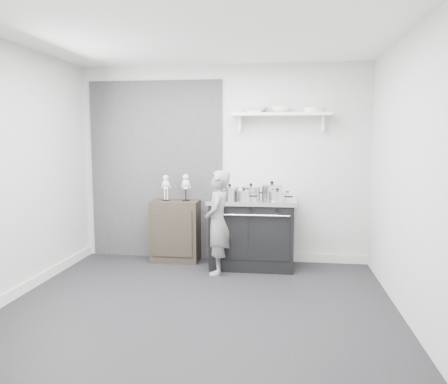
{
  "coord_description": "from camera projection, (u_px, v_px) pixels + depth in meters",
  "views": [
    {
      "loc": [
        0.83,
        -4.21,
        1.7
      ],
      "look_at": [
        0.14,
        0.95,
        1.06
      ],
      "focal_mm": 35.0,
      "sensor_mm": 36.0,
      "label": 1
    }
  ],
  "objects": [
    {
      "name": "ground",
      "position": [
        198.0,
        306.0,
        4.46
      ],
      "size": [
        4.0,
        4.0,
        0.0
      ],
      "primitive_type": "plane",
      "color": "black",
      "rests_on": "ground"
    },
    {
      "name": "room_shell",
      "position": [
        191.0,
        145.0,
        4.42
      ],
      "size": [
        4.02,
        3.62,
        2.71
      ],
      "color": "#B5B4B2",
      "rests_on": "ground"
    },
    {
      "name": "wall_shelf",
      "position": [
        281.0,
        115.0,
        5.76
      ],
      "size": [
        1.3,
        0.26,
        0.24
      ],
      "color": "white",
      "rests_on": "room_shell"
    },
    {
      "name": "stove",
      "position": [
        252.0,
        232.0,
        5.79
      ],
      "size": [
        1.14,
        0.71,
        0.91
      ],
      "color": "black",
      "rests_on": "ground"
    },
    {
      "name": "side_cabinet",
      "position": [
        176.0,
        231.0,
        6.07
      ],
      "size": [
        0.65,
        0.38,
        0.85
      ],
      "primitive_type": "cube",
      "color": "black",
      "rests_on": "ground"
    },
    {
      "name": "child",
      "position": [
        218.0,
        222.0,
        5.47
      ],
      "size": [
        0.32,
        0.48,
        1.31
      ],
      "primitive_type": "imported",
      "rotation": [
        0.0,
        0.0,
        -1.59
      ],
      "color": "slate",
      "rests_on": "ground"
    },
    {
      "name": "pot_front_left",
      "position": [
        230.0,
        193.0,
        5.68
      ],
      "size": [
        0.32,
        0.23,
        0.2
      ],
      "color": "silver",
      "rests_on": "stove"
    },
    {
      "name": "pot_back_left",
      "position": [
        251.0,
        192.0,
        5.83
      ],
      "size": [
        0.34,
        0.25,
        0.2
      ],
      "color": "silver",
      "rests_on": "stove"
    },
    {
      "name": "pot_back_right",
      "position": [
        272.0,
        191.0,
        5.81
      ],
      "size": [
        0.36,
        0.27,
        0.23
      ],
      "color": "silver",
      "rests_on": "stove"
    },
    {
      "name": "pot_front_right",
      "position": [
        277.0,
        196.0,
        5.53
      ],
      "size": [
        0.31,
        0.22,
        0.17
      ],
      "color": "silver",
      "rests_on": "stove"
    },
    {
      "name": "pot_front_center",
      "position": [
        244.0,
        195.0,
        5.56
      ],
      "size": [
        0.27,
        0.18,
        0.16
      ],
      "color": "silver",
      "rests_on": "stove"
    },
    {
      "name": "skeleton_full",
      "position": [
        166.0,
        186.0,
        6.01
      ],
      "size": [
        0.11,
        0.07,
        0.41
      ],
      "primitive_type": null,
      "color": "beige",
      "rests_on": "side_cabinet"
    },
    {
      "name": "skeleton_torso",
      "position": [
        186.0,
        186.0,
        5.98
      ],
      "size": [
        0.12,
        0.08,
        0.42
      ],
      "primitive_type": null,
      "color": "beige",
      "rests_on": "side_cabinet"
    },
    {
      "name": "bowl_large",
      "position": [
        254.0,
        110.0,
        5.79
      ],
      "size": [
        0.33,
        0.33,
        0.08
      ],
      "primitive_type": "imported",
      "color": "white",
      "rests_on": "wall_shelf"
    },
    {
      "name": "bowl_small",
      "position": [
        281.0,
        110.0,
        5.74
      ],
      "size": [
        0.25,
        0.25,
        0.08
      ],
      "primitive_type": "imported",
      "color": "white",
      "rests_on": "wall_shelf"
    },
    {
      "name": "plate_stack",
      "position": [
        314.0,
        110.0,
        5.69
      ],
      "size": [
        0.26,
        0.26,
        0.06
      ],
      "primitive_type": "cylinder",
      "color": "silver",
      "rests_on": "wall_shelf"
    }
  ]
}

